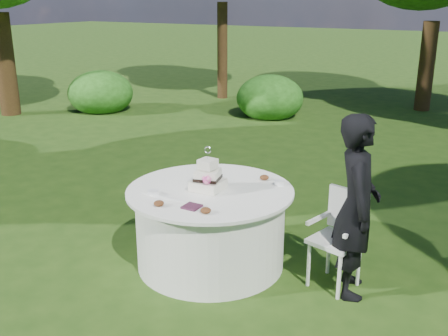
{
  "coord_description": "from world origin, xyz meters",
  "views": [
    {
      "loc": [
        2.41,
        -3.88,
        2.46
      ],
      "look_at": [
        0.15,
        0.0,
        1.0
      ],
      "focal_mm": 42.0,
      "sensor_mm": 36.0,
      "label": 1
    }
  ],
  "objects": [
    {
      "name": "ground",
      "position": [
        0.0,
        0.0,
        0.0
      ],
      "size": [
        80.0,
        80.0,
        0.0
      ],
      "primitive_type": "plane",
      "color": "#1F3D10",
      "rests_on": "ground"
    },
    {
      "name": "chair",
      "position": [
        1.18,
        0.27,
        0.51
      ],
      "size": [
        0.48,
        0.47,
        0.87
      ],
      "color": "silver",
      "rests_on": "ground"
    },
    {
      "name": "cake",
      "position": [
        -0.0,
        -0.03,
        0.88
      ],
      "size": [
        0.28,
        0.29,
        0.41
      ],
      "color": "white",
      "rests_on": "table"
    },
    {
      "name": "votives",
      "position": [
        -0.07,
        0.16,
        0.79
      ],
      "size": [
        0.97,
        0.92,
        0.04
      ],
      "color": "white",
      "rests_on": "table"
    },
    {
      "name": "guest",
      "position": [
        1.32,
        0.2,
        0.8
      ],
      "size": [
        0.56,
        0.68,
        1.59
      ],
      "primitive_type": "imported",
      "rotation": [
        0.0,
        0.0,
        1.94
      ],
      "color": "black",
      "rests_on": "ground"
    },
    {
      "name": "petal_cups",
      "position": [
        0.15,
        -0.2,
        0.79
      ],
      "size": [
        0.57,
        1.15,
        0.05
      ],
      "color": "#562D16",
      "rests_on": "table"
    },
    {
      "name": "table",
      "position": [
        0.0,
        0.0,
        0.39
      ],
      "size": [
        1.56,
        1.56,
        0.77
      ],
      "color": "white",
      "rests_on": "ground"
    },
    {
      "name": "napkins",
      "position": [
        0.1,
        -0.46,
        0.78
      ],
      "size": [
        0.14,
        0.14,
        0.02
      ],
      "primitive_type": "cube",
      "color": "#411B30",
      "rests_on": "table"
    },
    {
      "name": "feather_plume",
      "position": [
        -0.25,
        -0.41,
        0.78
      ],
      "size": [
        0.48,
        0.07,
        0.01
      ],
      "primitive_type": "ellipsoid",
      "color": "white",
      "rests_on": "table"
    }
  ]
}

